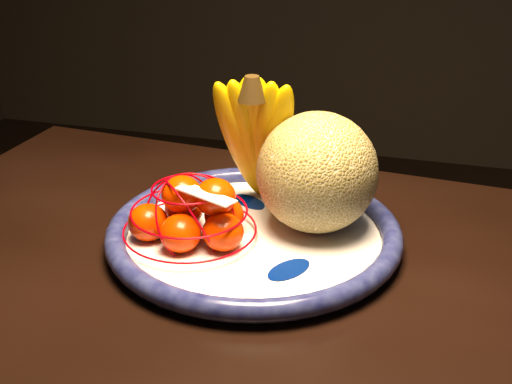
% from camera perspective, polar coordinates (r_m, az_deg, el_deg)
% --- Properties ---
extents(fruit_bowl, '(0.38, 0.38, 0.03)m').
position_cam_1_polar(fruit_bowl, '(0.91, -0.17, -3.41)').
color(fruit_bowl, white).
rests_on(fruit_bowl, dining_table).
extents(cantaloupe, '(0.15, 0.15, 0.15)m').
position_cam_1_polar(cantaloupe, '(0.90, 4.91, 1.58)').
color(cantaloupe, olive).
rests_on(cantaloupe, fruit_bowl).
extents(banana_bunch, '(0.14, 0.13, 0.21)m').
position_cam_1_polar(banana_bunch, '(0.94, 0.06, 4.64)').
color(banana_bunch, '#DAB006').
rests_on(banana_bunch, fruit_bowl).
extents(mandarin_bag, '(0.19, 0.19, 0.11)m').
position_cam_1_polar(mandarin_bag, '(0.89, -5.08, -1.86)').
color(mandarin_bag, '#FF2B00').
rests_on(mandarin_bag, fruit_bowl).
extents(price_tag, '(0.08, 0.05, 0.01)m').
position_cam_1_polar(price_tag, '(0.85, -4.01, -0.22)').
color(price_tag, white).
rests_on(price_tag, mandarin_bag).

